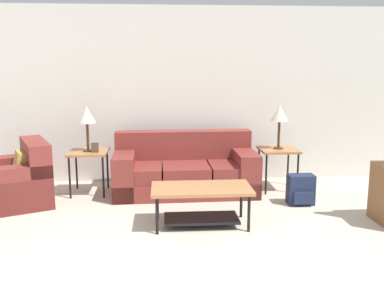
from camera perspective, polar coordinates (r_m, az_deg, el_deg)
name	(u,v)px	position (r m, az deg, el deg)	size (l,w,h in m)	color
wall_back	(185,95)	(6.45, -0.97, 6.53)	(8.45, 0.06, 2.60)	silver
couch	(185,171)	(5.95, -0.96, -3.62)	(1.95, 0.95, 0.82)	maroon
armchair	(14,182)	(5.87, -22.60, -4.69)	(1.20, 1.22, 0.80)	maroon
coffee_table	(201,197)	(4.71, 1.26, -7.09)	(1.09, 0.56, 0.44)	#A87042
side_table_left	(89,155)	(5.99, -13.62, -1.50)	(0.52, 0.54, 0.59)	#A87042
side_table_right	(278,153)	(6.12, 11.41, -1.15)	(0.52, 0.54, 0.59)	#A87042
table_lamp_left	(87,116)	(5.91, -13.85, 3.60)	(0.24, 0.24, 0.61)	#472D1E
table_lamp_right	(280,115)	(6.04, 11.60, 3.83)	(0.24, 0.24, 0.61)	#472D1E
backpack	(301,190)	(5.62, 14.30, -5.95)	(0.33, 0.27, 0.38)	#1E2847
picture_frame	(95,147)	(5.87, -12.83, -0.45)	(0.10, 0.04, 0.13)	#4C3828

